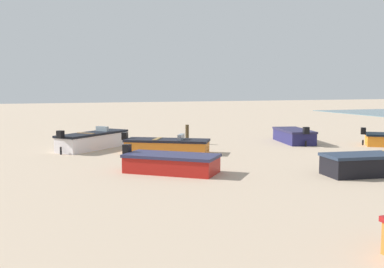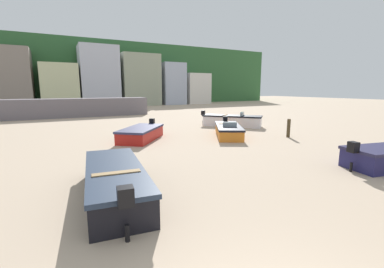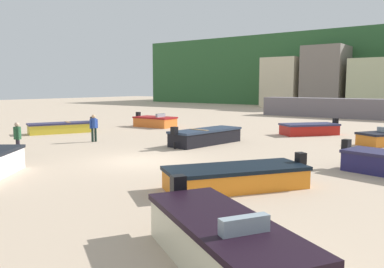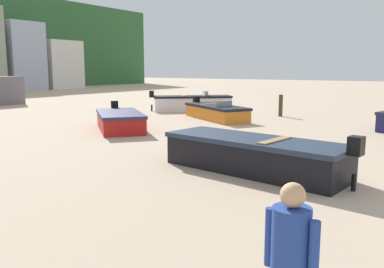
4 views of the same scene
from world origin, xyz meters
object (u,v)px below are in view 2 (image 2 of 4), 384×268
Objects in this scene: boat_white_7 at (232,121)px; mooring_post_near_water at (289,128)px; boat_orange_8 at (228,130)px; boat_black_5 at (115,181)px; boat_red_9 at (141,133)px.

mooring_post_near_water is at bearing 50.55° from boat_white_7.
boat_white_7 is 0.98× the size of boat_orange_8.
boat_white_7 is 4.51m from boat_orange_8.
boat_white_7 reaches higher than boat_black_5.
boat_orange_8 is at bearing -155.90° from boat_red_9.
boat_white_7 is at bearing 92.70° from mooring_post_near_water.
boat_black_5 is 12.49m from mooring_post_near_water.
mooring_post_near_water is at bearing 26.25° from boat_black_5.
boat_orange_8 is (-2.87, -3.48, -0.10)m from boat_white_7.
boat_black_5 reaches higher than boat_red_9.
boat_black_5 is 10.75m from boat_orange_8.
boat_white_7 is at bearing 47.22° from boat_black_5.
boat_white_7 is 8.59m from boat_red_9.
boat_black_5 is at bearing 106.65° from boat_red_9.
boat_orange_8 is 3.83m from mooring_post_near_water.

